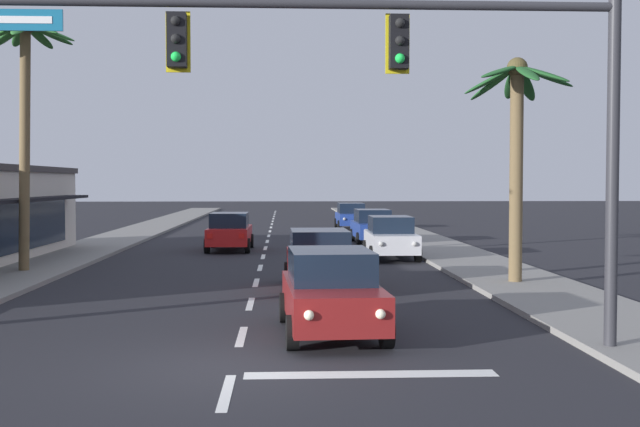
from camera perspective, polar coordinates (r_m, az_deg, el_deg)
ground_plane at (r=13.18m, az=-6.32°, el=-11.04°), size 220.00×220.00×0.00m
sidewalk_right at (r=33.66m, az=9.29°, el=-2.78°), size 3.20×110.00×0.14m
sidewalk_left at (r=34.04m, az=-17.38°, el=-2.80°), size 3.20×110.00×0.14m
lane_markings at (r=32.95m, az=-3.35°, el=-2.98°), size 4.28×88.32×0.01m
traffic_signal_mast at (r=13.79m, az=6.03°, el=9.97°), size 11.49×0.41×6.67m
sedan_lead_at_stop_bar at (r=15.71m, az=0.82°, el=-5.69°), size 2.10×4.51×1.68m
sedan_third_in_queue at (r=22.20m, az=-0.02°, el=-3.34°), size 2.02×4.48×1.68m
sedan_oncoming_far at (r=34.95m, az=-6.58°, el=-1.29°), size 1.98×4.47×1.68m
sedan_parked_nearest_kerb at (r=50.45m, az=2.27°, el=-0.17°), size 1.97×4.46×1.68m
sedan_parked_mid_kerb at (r=38.87m, az=3.85°, el=-0.92°), size 2.03×4.48×1.68m
sedan_parked_far_kerb at (r=31.14m, az=5.17°, el=-1.72°), size 2.00×4.47×1.68m
palm_left_second at (r=27.58m, az=-20.65°, el=8.66°), size 3.16×3.28×8.45m
palm_right_second at (r=23.52m, az=14.11°, el=6.18°), size 3.15×3.15×6.64m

